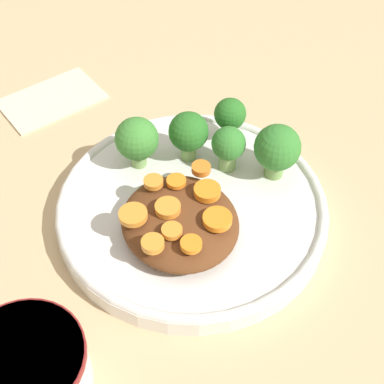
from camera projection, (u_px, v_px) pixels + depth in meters
The scene contains 20 objects.
ground_plane at pixel (192, 215), 0.53m from camera, with size 4.00×4.00×0.00m, color tan.
plate at pixel (192, 207), 0.52m from camera, with size 0.26×0.26×0.02m.
dip_bowl at pixel (26, 369), 0.40m from camera, with size 0.10×0.10×0.05m.
stew_mound at pixel (180, 221), 0.48m from camera, with size 0.11×0.11×0.03m, color #5B3319.
broccoli_floret_0 at pixel (189, 133), 0.53m from camera, with size 0.04×0.04×0.06m.
broccoli_floret_1 at pixel (228, 146), 0.53m from camera, with size 0.03×0.03×0.05m.
broccoli_floret_2 at pixel (276, 148), 0.52m from camera, with size 0.05×0.05×0.06m.
broccoli_floret_3 at pixel (230, 116), 0.55m from camera, with size 0.03×0.03×0.05m.
broccoli_floret_4 at pixel (137, 140), 0.53m from camera, with size 0.04×0.04×0.06m.
carrot_slice_0 at pixel (176, 181), 0.49m from camera, with size 0.02×0.02×0.00m, color orange.
carrot_slice_1 at pixel (133, 215), 0.46m from camera, with size 0.03×0.03×0.01m, color orange.
carrot_slice_2 at pixel (153, 182), 0.49m from camera, with size 0.02×0.02×0.01m, color orange.
carrot_slice_3 at pixel (172, 231), 0.45m from camera, with size 0.02×0.02×0.01m, color orange.
carrot_slice_4 at pixel (219, 219), 0.46m from camera, with size 0.03×0.03×0.01m, color orange.
carrot_slice_5 at pixel (153, 244), 0.44m from camera, with size 0.02×0.02×0.01m, color orange.
carrot_slice_6 at pixel (168, 208), 0.47m from camera, with size 0.02×0.02×0.01m, color orange.
carrot_slice_7 at pixel (201, 168), 0.50m from camera, with size 0.02×0.02×0.01m, color orange.
carrot_slice_8 at pixel (191, 244), 0.44m from camera, with size 0.02×0.02×0.01m, color orange.
carrot_slice_9 at pixel (207, 191), 0.48m from camera, with size 0.02×0.02×0.01m, color orange.
napkin at pixel (51, 98), 0.65m from camera, with size 0.13×0.10×0.01m.
Camera 1 is at (0.14, 0.31, 0.41)m, focal length 50.00 mm.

